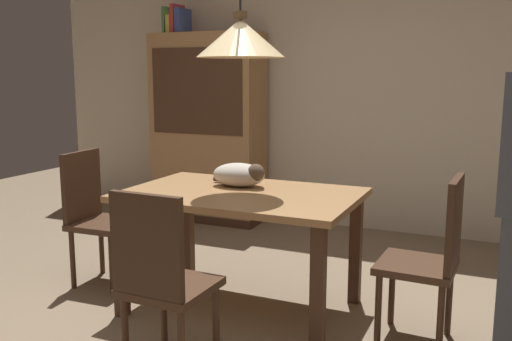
# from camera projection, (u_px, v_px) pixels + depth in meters

# --- Properties ---
(ground) EXTENTS (10.00, 10.00, 0.00)m
(ground) POSITION_uv_depth(u_px,v_px,m) (209.00, 339.00, 3.10)
(ground) COLOR #847056
(back_wall) EXTENTS (6.40, 0.10, 2.90)m
(back_wall) POSITION_uv_depth(u_px,v_px,m) (343.00, 75.00, 5.23)
(back_wall) COLOR beige
(back_wall) RESTS_ON ground
(dining_table) EXTENTS (1.40, 0.90, 0.75)m
(dining_table) POSITION_uv_depth(u_px,v_px,m) (241.00, 208.00, 3.40)
(dining_table) COLOR #A87A4C
(dining_table) RESTS_ON ground
(chair_left_side) EXTENTS (0.42, 0.42, 0.93)m
(chair_left_side) POSITION_uv_depth(u_px,v_px,m) (95.00, 212.00, 3.87)
(chair_left_side) COLOR #472D1E
(chair_left_side) RESTS_ON ground
(chair_right_side) EXTENTS (0.42, 0.42, 0.93)m
(chair_right_side) POSITION_uv_depth(u_px,v_px,m) (432.00, 254.00, 2.96)
(chair_right_side) COLOR #472D1E
(chair_right_side) RESTS_ON ground
(chair_near_front) EXTENTS (0.41, 0.41, 0.93)m
(chair_near_front) POSITION_uv_depth(u_px,v_px,m) (161.00, 276.00, 2.63)
(chair_near_front) COLOR #472D1E
(chair_near_front) RESTS_ON ground
(cat_sleeping) EXTENTS (0.39, 0.25, 0.16)m
(cat_sleeping) POSITION_uv_depth(u_px,v_px,m) (240.00, 175.00, 3.52)
(cat_sleeping) COLOR beige
(cat_sleeping) RESTS_ON dining_table
(pendant_lamp) EXTENTS (0.52, 0.52, 1.30)m
(pendant_lamp) POSITION_uv_depth(u_px,v_px,m) (241.00, 38.00, 3.22)
(pendant_lamp) COLOR beige
(hutch_bookcase) EXTENTS (1.12, 0.45, 1.85)m
(hutch_bookcase) POSITION_uv_depth(u_px,v_px,m) (208.00, 132.00, 5.54)
(hutch_bookcase) COLOR #A87A4C
(hutch_bookcase) RESTS_ON ground
(book_green_slim) EXTENTS (0.03, 0.20, 0.26)m
(book_green_slim) POSITION_uv_depth(u_px,v_px,m) (168.00, 21.00, 5.54)
(book_green_slim) COLOR #427A4C
(book_green_slim) RESTS_ON hutch_bookcase
(book_yellow_short) EXTENTS (0.04, 0.20, 0.18)m
(book_yellow_short) POSITION_uv_depth(u_px,v_px,m) (173.00, 25.00, 5.52)
(book_yellow_short) COLOR gold
(book_yellow_short) RESTS_ON hutch_bookcase
(book_red_tall) EXTENTS (0.04, 0.22, 0.28)m
(book_red_tall) POSITION_uv_depth(u_px,v_px,m) (178.00, 19.00, 5.49)
(book_red_tall) COLOR #B73833
(book_red_tall) RESTS_ON hutch_bookcase
(book_blue_wide) EXTENTS (0.06, 0.24, 0.24)m
(book_blue_wide) POSITION_uv_depth(u_px,v_px,m) (183.00, 21.00, 5.47)
(book_blue_wide) COLOR #384C93
(book_blue_wide) RESTS_ON hutch_bookcase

